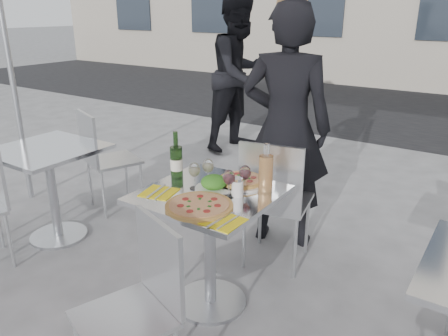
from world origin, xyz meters
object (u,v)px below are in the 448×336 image
Objects in this scene: chair_near at (141,296)px; napkin_right at (223,221)px; main_table at (210,225)px; sugar_shaker at (237,187)px; pizza_near at (199,206)px; side_chair_lfar at (102,153)px; wineglass_white_b at (208,167)px; carafe at (266,173)px; side_table_left at (50,174)px; chair_far at (274,195)px; salad_plate at (214,184)px; wineglass_red_a at (229,178)px; wineglass_white_a at (194,171)px; napkin_left at (159,192)px; pizza_far at (241,181)px; wineglass_red_b at (245,174)px; wine_bottle at (176,161)px; woman_diner at (286,129)px; pedestrian_a at (240,74)px.

chair_near is 0.52m from napkin_right.
main_table is 0.31m from sugar_shaker.
main_table is 0.30m from pizza_near.
side_chair_lfar and wineglass_white_b have the same top height.
side_table_left is at bearing -174.62° from carafe.
salad_plate is (-0.12, -0.53, 0.23)m from chair_far.
wineglass_red_a is at bearing 4.61° from main_table.
wineglass_white_a is 0.73× the size of napkin_left.
sugar_shaker is 0.53× the size of napkin_right.
wineglass_white_a is (-0.37, -0.17, -0.01)m from carafe.
salad_plate is 0.76× the size of carafe.
wineglass_white_b is at bearing 74.92° from wineglass_white_a.
side_table_left is 1.81m from carafe.
pizza_near is (1.65, -0.77, 0.22)m from side_chair_lfar.
sugar_shaker is (0.05, 0.73, 0.29)m from chair_near.
wineglass_white_b is at bearing -142.12° from pizza_far.
sugar_shaker is at bearing -91.55° from wineglass_red_b.
wineglass_red_b is at bearing 6.93° from wine_bottle.
side_table_left is 1.70m from wineglass_red_b.
chair_near is at bearing -72.83° from wineglass_white_a.
wineglass_red_b is at bearing 36.61° from main_table.
chair_near is at bearing -88.05° from pizza_far.
chair_far is 4.34× the size of napkin_left.
main_table is at bearing -89.64° from salad_plate.
napkin_left is (-0.31, -0.38, -0.01)m from pizza_far.
woman_diner is 0.94m from salad_plate.
wineglass_white_b is (-0.18, 0.78, 0.35)m from chair_near.
wineglass_white_a is at bearing 126.87° from chair_near.
pizza_near is 0.31m from napkin_left.
woman_diner is at bearing 90.92° from main_table.
pedestrian_a is (-1.58, 2.85, 0.42)m from main_table.
chair_near reaches higher than pizza_near.
side_table_left is 1.43m from wineglass_white_a.
pedestrian_a is at bearing 120.97° from wineglass_red_a.
pizza_near is at bearing -103.43° from wineglass_red_a.
wineglass_white_a and wineglass_red_b have the same top height.
napkin_left is at bearing -137.53° from salad_plate.
main_table is 0.34m from wineglass_red_a.
chair_near is at bearing -81.52° from salad_plate.
side_chair_lfar is at bearing 161.44° from salad_plate.
salad_plate is 0.30m from carafe.
wineglass_white_b is at bearing 3.84° from side_table_left.
chair_far is 0.69m from wineglass_white_a.
side_chair_lfar is 1.65m from woman_diner.
wineglass_red_b reaches higher than main_table.
chair_far is at bearing 94.69° from sugar_shaker.
wineglass_white_a is 0.23m from wineglass_red_a.
woman_diner is 0.96m from wine_bottle.
wineglass_red_b is 0.79× the size of napkin_right.
main_table is 0.32m from pizza_far.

